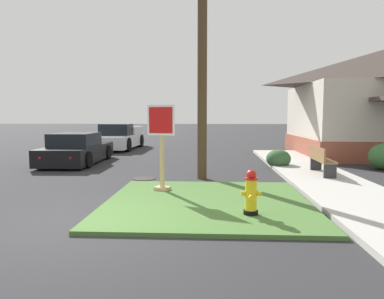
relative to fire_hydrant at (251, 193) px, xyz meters
The scene contains 11 objects.
ground_plane 3.01m from the fire_hydrant, 169.85° to the right, with size 160.00×160.00×0.00m, color #2B2B2D.
grass_corner_patch 1.42m from the fire_hydrant, 127.89° to the left, with size 4.41×4.45×0.08m, color #477033.
sidewalk_strip 5.48m from the fire_hydrant, 61.86° to the left, with size 2.20×14.99×0.12m, color #B2AFA8.
fire_hydrant is the anchor object (origin of this frame).
stop_sign 2.96m from the fire_hydrant, 133.26° to the left, with size 0.71×0.38×2.12m.
manhole_cover 4.99m from the fire_hydrant, 124.47° to the left, with size 0.70×0.70×0.02m, color black.
parked_sedan_black 9.76m from the fire_hydrant, 129.64° to the left, with size 2.01×4.52×1.25m.
pickup_truck_white 15.07m from the fire_hydrant, 113.89° to the left, with size 2.09×5.26×1.48m.
street_bench 5.35m from the fire_hydrant, 59.97° to the left, with size 0.47×1.76×0.85m.
utility_pole 6.26m from the fire_hydrant, 103.74° to the left, with size 1.58×0.29×9.57m.
shrub_by_curb 6.88m from the fire_hydrant, 75.27° to the left, with size 0.90×0.90×0.69m, color #365F35.
Camera 1 is at (2.18, -6.07, 1.93)m, focal length 33.19 mm.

